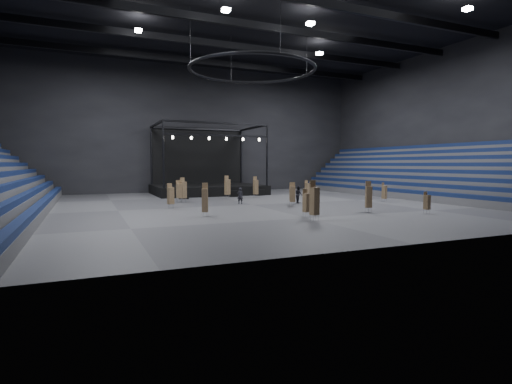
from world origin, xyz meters
name	(u,v)px	position (x,y,z in m)	size (l,w,h in m)	color
floor	(252,205)	(0.00, 0.00, 0.00)	(50.00, 50.00, 0.00)	#464548
ceiling	(252,16)	(0.00, 0.00, 18.00)	(50.00, 42.00, 0.20)	black
wall_back	(196,129)	(0.00, 21.00, 9.00)	(50.00, 0.20, 18.00)	black
wall_front	(420,60)	(0.00, -21.00, 9.00)	(50.00, 0.20, 18.00)	black
wall_right	(443,123)	(25.00, 0.00, 9.00)	(0.20, 42.00, 18.00)	black
bleachers_right	(428,183)	(22.94, 0.00, 1.73)	(7.20, 40.00, 6.40)	#4A4A4C
stage	(206,183)	(0.00, 16.24, 1.45)	(14.00, 10.00, 9.20)	black
truss_ring	(252,70)	(0.00, 0.00, 13.00)	(12.30, 12.30, 5.15)	black
roof_girders	(252,25)	(0.00, 0.00, 17.20)	(49.00, 30.35, 0.70)	black
floodlights	(270,17)	(0.00, -4.00, 16.60)	(28.60, 16.60, 0.25)	white
flight_case_left	(184,196)	(-4.74, 8.97, 0.35)	(1.05, 0.52, 0.70)	black
flight_case_mid	(234,194)	(1.61, 9.75, 0.37)	(1.10, 0.55, 0.73)	black
flight_case_right	(260,192)	(5.38, 10.33, 0.39)	(1.18, 0.59, 0.79)	black
chair_stack_0	(314,200)	(-0.27, -11.96, 1.45)	(0.59, 0.59, 2.85)	silver
chair_stack_1	(179,190)	(-6.06, 5.28, 1.24)	(0.56, 0.56, 2.31)	silver
chair_stack_2	(256,187)	(3.58, 7.55, 1.30)	(0.52, 0.52, 2.53)	silver
chair_stack_3	(171,195)	(-8.01, -0.20, 1.19)	(0.60, 0.60, 2.27)	silver
chair_stack_4	(227,187)	(0.20, 8.01, 1.38)	(0.61, 0.61, 2.65)	silver
chair_stack_5	(292,193)	(3.83, -1.10, 1.12)	(0.54, 0.54, 2.18)	silver
chair_stack_6	(306,202)	(0.36, -9.77, 1.10)	(0.51, 0.51, 2.11)	silver
chair_stack_7	(183,189)	(-5.59, 5.34, 1.34)	(0.64, 0.64, 2.59)	silver
chair_stack_8	(384,192)	(14.00, -2.66, 1.07)	(0.53, 0.53, 2.04)	silver
chair_stack_9	(427,202)	(10.22, -11.99, 0.95)	(0.46, 0.46, 1.78)	silver
chair_stack_10	(307,188)	(9.26, 5.21, 1.10)	(0.53, 0.53, 2.08)	silver
chair_stack_11	(205,200)	(-6.73, -6.85, 1.30)	(0.57, 0.57, 2.57)	silver
chair_stack_12	(293,194)	(3.06, -2.61, 1.20)	(0.65, 0.65, 2.27)	silver
chair_stack_13	(369,196)	(6.53, -9.37, 1.32)	(0.61, 0.61, 2.59)	silver
man_center	(240,196)	(-0.78, 1.28, 0.83)	(0.60, 0.40, 1.65)	black
crew_member	(299,194)	(5.09, -0.17, 0.88)	(0.86, 0.67, 1.76)	black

